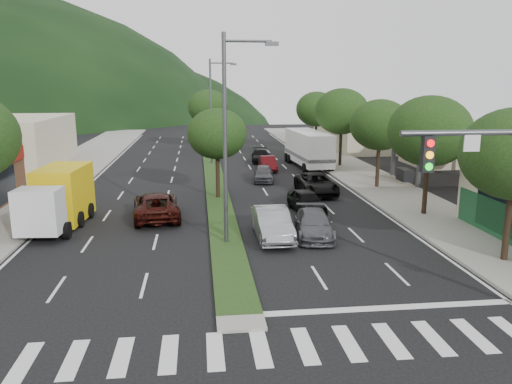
{
  "coord_description": "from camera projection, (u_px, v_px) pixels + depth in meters",
  "views": [
    {
      "loc": [
        -1.24,
        -15.43,
        7.73
      ],
      "look_at": [
        1.86,
        11.42,
        1.83
      ],
      "focal_mm": 35.0,
      "sensor_mm": 36.0,
      "label": 1
    }
  ],
  "objects": [
    {
      "name": "bldg_right_far",
      "position": [
        368.0,
        126.0,
        61.09
      ],
      "size": [
        10.0,
        16.0,
        5.2
      ],
      "primitive_type": "cube",
      "color": "#BEB897",
      "rests_on": "ground"
    },
    {
      "name": "sidewalk_right",
      "position": [
        362.0,
        175.0,
        42.41
      ],
      "size": [
        5.0,
        90.0,
        0.15
      ],
      "primitive_type": "cube",
      "color": "gray",
      "rests_on": "ground"
    },
    {
      "name": "crosswalk",
      "position": [
        246.0,
        349.0,
        14.82
      ],
      "size": [
        19.0,
        2.2,
        0.01
      ],
      "primitive_type": "cube",
      "color": "silver",
      "rests_on": "ground"
    },
    {
      "name": "sedan_silver",
      "position": [
        272.0,
        224.0,
        25.23
      ],
      "size": [
        1.72,
        4.76,
        1.56
      ],
      "primitive_type": "imported",
      "rotation": [
        0.0,
        0.0,
        0.01
      ],
      "color": "#94979B",
      "rests_on": "ground"
    },
    {
      "name": "streetlight_near",
      "position": [
        229.0,
        130.0,
        23.36
      ],
      "size": [
        2.6,
        0.25,
        10.0
      ],
      "color": "#47494C",
      "rests_on": "ground"
    },
    {
      "name": "tree_r_c",
      "position": [
        380.0,
        125.0,
        36.5
      ],
      "size": [
        4.4,
        4.4,
        6.48
      ],
      "color": "black",
      "rests_on": "sidewalk_right"
    },
    {
      "name": "ground",
      "position": [
        240.0,
        318.0,
        16.76
      ],
      "size": [
        160.0,
        160.0,
        0.0
      ],
      "primitive_type": "plane",
      "color": "black",
      "rests_on": "ground"
    },
    {
      "name": "tree_r_b",
      "position": [
        430.0,
        131.0,
        28.67
      ],
      "size": [
        4.8,
        4.8,
        6.94
      ],
      "color": "black",
      "rests_on": "sidewalk_right"
    },
    {
      "name": "car_queue_b",
      "position": [
        314.0,
        224.0,
        25.62
      ],
      "size": [
        2.39,
        4.69,
        1.31
      ],
      "primitive_type": "imported",
      "rotation": [
        0.0,
        0.0,
        -0.13
      ],
      "color": "#525257",
      "rests_on": "ground"
    },
    {
      "name": "car_queue_c",
      "position": [
        268.0,
        163.0,
        45.07
      ],
      "size": [
        1.39,
        3.9,
        1.28
      ],
      "primitive_type": "imported",
      "rotation": [
        0.0,
        0.0,
        -0.01
      ],
      "color": "#440B0E",
      "rests_on": "ground"
    },
    {
      "name": "car_queue_e",
      "position": [
        263.0,
        173.0,
        40.1
      ],
      "size": [
        2.0,
        3.98,
        1.3
      ],
      "primitive_type": "imported",
      "rotation": [
        0.0,
        0.0,
        -0.12
      ],
      "color": "#47474C",
      "rests_on": "ground"
    },
    {
      "name": "tree_med_far",
      "position": [
        208.0,
        107.0,
        58.4
      ],
      "size": [
        4.8,
        4.8,
        6.94
      ],
      "color": "black",
      "rests_on": "median"
    },
    {
      "name": "car_queue_d",
      "position": [
        316.0,
        184.0,
        35.59
      ],
      "size": [
        2.49,
        5.21,
        1.43
      ],
      "primitive_type": "imported",
      "rotation": [
        0.0,
        0.0,
        0.02
      ],
      "color": "black",
      "rests_on": "ground"
    },
    {
      "name": "tree_r_e",
      "position": [
        317.0,
        109.0,
        55.88
      ],
      "size": [
        4.6,
        4.6,
        6.71
      ],
      "color": "black",
      "rests_on": "sidewalk_right"
    },
    {
      "name": "tree_med_near",
      "position": [
        217.0,
        134.0,
        33.28
      ],
      "size": [
        4.0,
        4.0,
        6.02
      ],
      "color": "black",
      "rests_on": "median"
    },
    {
      "name": "gas_canopy",
      "position": [
        457.0,
        123.0,
        39.25
      ],
      "size": [
        12.2,
        8.2,
        5.25
      ],
      "color": "silver",
      "rests_on": "ground"
    },
    {
      "name": "suv_maroon",
      "position": [
        156.0,
        206.0,
        29.05
      ],
      "size": [
        3.13,
        5.75,
        1.53
      ],
      "primitive_type": "imported",
      "rotation": [
        0.0,
        0.0,
        3.25
      ],
      "color": "#330F0B",
      "rests_on": "ground"
    },
    {
      "name": "median",
      "position": [
        213.0,
        172.0,
        43.92
      ],
      "size": [
        1.6,
        56.0,
        0.12
      ],
      "primitive_type": "cube",
      "color": "#193412",
      "rests_on": "ground"
    },
    {
      "name": "box_truck",
      "position": [
        59.0,
        199.0,
        27.34
      ],
      "size": [
        2.92,
        6.62,
        3.19
      ],
      "rotation": [
        0.0,
        0.0,
        3.06
      ],
      "color": "silver",
      "rests_on": "ground"
    },
    {
      "name": "motorhome",
      "position": [
        308.0,
        148.0,
        46.84
      ],
      "size": [
        3.24,
        8.82,
        3.32
      ],
      "rotation": [
        0.0,
        0.0,
        0.07
      ],
      "color": "white",
      "rests_on": "ground"
    },
    {
      "name": "bldg_left_far",
      "position": [
        10.0,
        142.0,
        47.14
      ],
      "size": [
        9.0,
        14.0,
        4.6
      ],
      "primitive_type": "cube",
      "color": "#BEB897",
      "rests_on": "ground"
    },
    {
      "name": "car_queue_f",
      "position": [
        261.0,
        156.0,
        49.92
      ],
      "size": [
        2.14,
        4.5,
        1.27
      ],
      "primitive_type": "imported",
      "rotation": [
        0.0,
        0.0,
        -0.09
      ],
      "color": "black",
      "rests_on": "ground"
    },
    {
      "name": "sidewalk_left",
      "position": [
        51.0,
        182.0,
        39.55
      ],
      "size": [
        6.0,
        90.0,
        0.15
      ],
      "primitive_type": "cube",
      "color": "gray",
      "rests_on": "ground"
    },
    {
      "name": "car_queue_a",
      "position": [
        306.0,
        201.0,
        30.54
      ],
      "size": [
        2.06,
        4.13,
        1.35
      ],
      "primitive_type": "imported",
      "rotation": [
        0.0,
        0.0,
        0.12
      ],
      "color": "black",
      "rests_on": "ground"
    },
    {
      "name": "tree_r_d",
      "position": [
        342.0,
        112.0,
        46.11
      ],
      "size": [
        5.0,
        5.0,
        7.17
      ],
      "color": "black",
      "rests_on": "sidewalk_right"
    },
    {
      "name": "streetlight_mid",
      "position": [
        213.0,
        106.0,
        47.62
      ],
      "size": [
        2.6,
        0.25,
        10.0
      ],
      "color": "#47494C",
      "rests_on": "ground"
    }
  ]
}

